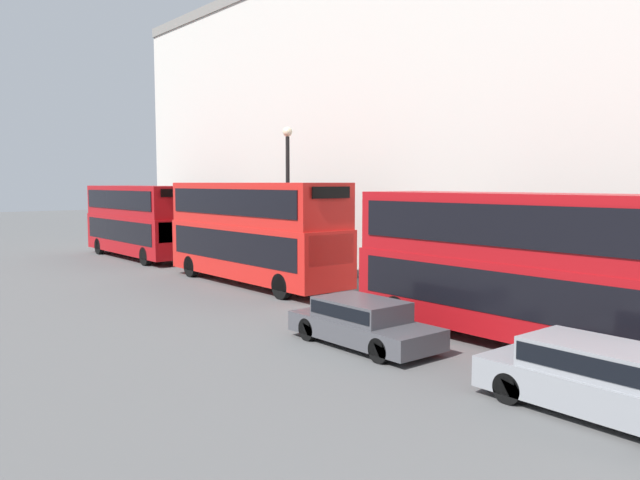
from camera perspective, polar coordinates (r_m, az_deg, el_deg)
name	(u,v)px	position (r m, az deg, el deg)	size (l,w,h in m)	color
bus_leading	(536,263)	(17.51, 19.13, -2.03)	(2.59, 11.04, 4.15)	#A80F14
bus_second_in_queue	(254,229)	(27.20, -6.08, 1.05)	(2.59, 10.50, 4.43)	red
bus_third_in_queue	(139,218)	(38.06, -16.24, 1.92)	(2.59, 10.07, 4.25)	#A80F14
car_dark_sedan	(598,377)	(13.25, 24.09, -11.38)	(1.77, 4.61, 1.40)	gray
car_hatchback	(362,321)	(17.10, 3.90, -7.41)	(1.80, 4.47, 1.27)	#47474C
street_lamp	(288,187)	(28.61, -2.97, 4.91)	(0.44, 0.44, 6.95)	black
pedestrian	(347,271)	(25.90, 2.48, -2.85)	(0.36, 0.36, 1.68)	#334C6B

